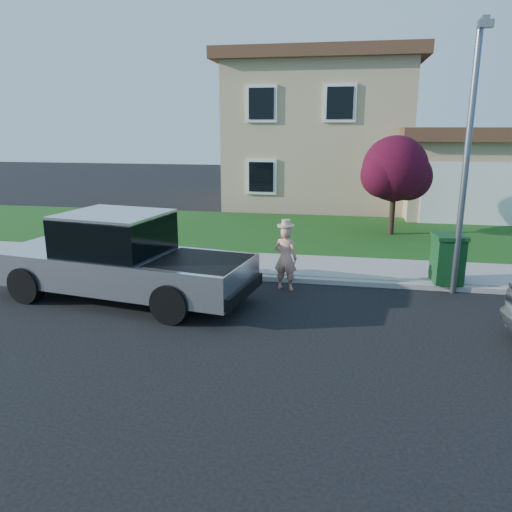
{
  "coord_description": "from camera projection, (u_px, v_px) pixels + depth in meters",
  "views": [
    {
      "loc": [
        1.47,
        -8.73,
        3.69
      ],
      "look_at": [
        -0.26,
        0.67,
        1.2
      ],
      "focal_mm": 35.0,
      "sensor_mm": 36.0,
      "label": 1
    }
  ],
  "objects": [
    {
      "name": "ornamental_tree",
      "position": [
        396.0,
        172.0,
        16.62
      ],
      "size": [
        2.42,
        2.18,
        3.32
      ],
      "color": "black",
      "rests_on": "lawn"
    },
    {
      "name": "trash_bin",
      "position": [
        448.0,
        258.0,
        11.59
      ],
      "size": [
        0.76,
        0.86,
        1.13
      ],
      "rotation": [
        0.0,
        0.0,
        0.1
      ],
      "color": "#103C18",
      "rests_on": "sidewalk"
    },
    {
      "name": "ground",
      "position": [
        263.0,
        326.0,
        9.5
      ],
      "size": [
        80.0,
        80.0,
        0.0
      ],
      "primitive_type": "plane",
      "color": "black",
      "rests_on": "ground"
    },
    {
      "name": "street_lamp",
      "position": [
        468.0,
        147.0,
        10.54
      ],
      "size": [
        0.29,
        0.74,
        5.74
      ],
      "rotation": [
        0.0,
        0.0,
        -0.06
      ],
      "color": "slate",
      "rests_on": "ground"
    },
    {
      "name": "woman",
      "position": [
        286.0,
        257.0,
        11.46
      ],
      "size": [
        0.6,
        0.46,
        1.65
      ],
      "rotation": [
        0.0,
        0.0,
        2.95
      ],
      "color": "#E59A7E",
      "rests_on": "ground"
    },
    {
      "name": "lawn",
      "position": [
        332.0,
        234.0,
        17.4
      ],
      "size": [
        40.0,
        7.0,
        0.1
      ],
      "primitive_type": "cube",
      "color": "#144212",
      "rests_on": "ground"
    },
    {
      "name": "sidewalk",
      "position": [
        326.0,
        268.0,
        13.11
      ],
      "size": [
        40.0,
        2.0,
        0.15
      ],
      "primitive_type": "cube",
      "color": "gray",
      "rests_on": "ground"
    },
    {
      "name": "pickup_truck",
      "position": [
        121.0,
        259.0,
        10.82
      ],
      "size": [
        6.03,
        2.85,
        1.91
      ],
      "rotation": [
        0.0,
        0.0,
        -0.16
      ],
      "color": "black",
      "rests_on": "ground"
    },
    {
      "name": "curb",
      "position": [
        324.0,
        281.0,
        12.07
      ],
      "size": [
        40.0,
        0.2,
        0.12
      ],
      "primitive_type": "cube",
      "color": "gray",
      "rests_on": "ground"
    },
    {
      "name": "house",
      "position": [
        347.0,
        138.0,
        24.06
      ],
      "size": [
        14.0,
        11.3,
        6.85
      ],
      "color": "tan",
      "rests_on": "ground"
    }
  ]
}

